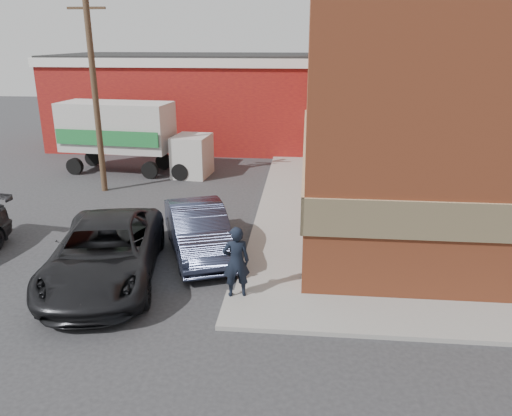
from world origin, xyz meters
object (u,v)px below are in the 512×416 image
(warehouse, at_px, (189,99))
(suv_a, at_px, (105,252))
(sedan, at_px, (199,230))
(man, at_px, (236,262))
(utility_pole, at_px, (94,83))
(brick_building, at_px, (486,88))
(box_truck, at_px, (130,133))

(warehouse, bearing_deg, suv_a, -84.23)
(sedan, bearing_deg, man, -82.27)
(utility_pole, relative_size, man, 4.66)
(suv_a, bearing_deg, man, -21.72)
(man, xyz_separation_m, suv_a, (-3.83, 0.75, -0.23))
(warehouse, xyz_separation_m, utility_pole, (-1.50, -11.00, 1.93))
(sedan, bearing_deg, suv_a, -158.52)
(utility_pole, bearing_deg, sedan, -48.32)
(brick_building, relative_size, utility_pole, 2.03)
(man, xyz_separation_m, sedan, (-1.59, 2.84, -0.29))
(utility_pole, height_order, box_truck, utility_pole)
(utility_pole, bearing_deg, brick_building, -0.02)
(sedan, height_order, box_truck, box_truck)
(brick_building, height_order, box_truck, brick_building)
(man, relative_size, suv_a, 0.32)
(warehouse, relative_size, suv_a, 2.66)
(warehouse, xyz_separation_m, suv_a, (1.97, -19.50, -1.96))
(man, bearing_deg, sedan, -74.28)
(utility_pole, bearing_deg, man, -51.72)
(brick_building, height_order, man, brick_building)
(man, relative_size, sedan, 0.40)
(man, distance_m, suv_a, 3.91)
(warehouse, relative_size, man, 8.44)
(utility_pole, height_order, suv_a, utility_pole)
(brick_building, xyz_separation_m, man, (-8.70, -9.25, -3.60))
(sedan, xyz_separation_m, suv_a, (-2.24, -2.09, 0.06))
(box_truck, bearing_deg, man, -54.78)
(brick_building, height_order, suv_a, brick_building)
(warehouse, height_order, utility_pole, utility_pole)
(box_truck, bearing_deg, sedan, -54.71)
(utility_pole, distance_m, suv_a, 9.97)
(sedan, distance_m, box_truck, 11.16)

